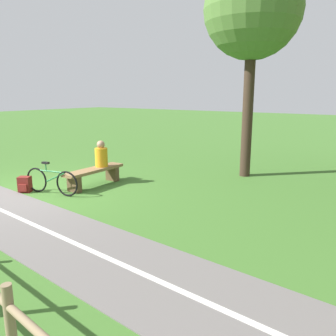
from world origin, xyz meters
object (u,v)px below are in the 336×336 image
at_px(bicycle, 51,181).
at_px(backpack, 25,184).
at_px(bench, 94,174).
at_px(person_seated, 101,156).
at_px(tree_far_right, 253,11).

xyz_separation_m(bicycle, backpack, (0.29, -0.75, -0.14)).
bearing_deg(bench, person_seated, 180.00).
bearing_deg(person_seated, tree_far_right, 136.41).
relative_size(bicycle, backpack, 3.89).
relative_size(bench, person_seated, 2.59).
distance_m(bicycle, backpack, 0.81).
distance_m(bench, tree_far_right, 6.44).
xyz_separation_m(person_seated, tree_far_right, (-3.26, 2.97, 4.01)).
distance_m(bench, person_seated, 0.56).
height_order(person_seated, tree_far_right, tree_far_right).
relative_size(person_seated, bicycle, 0.46).
distance_m(person_seated, bicycle, 1.59).
height_order(bench, backpack, bench).
xyz_separation_m(person_seated, bicycle, (1.50, -0.27, -0.47)).
bearing_deg(bench, backpack, -35.83).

